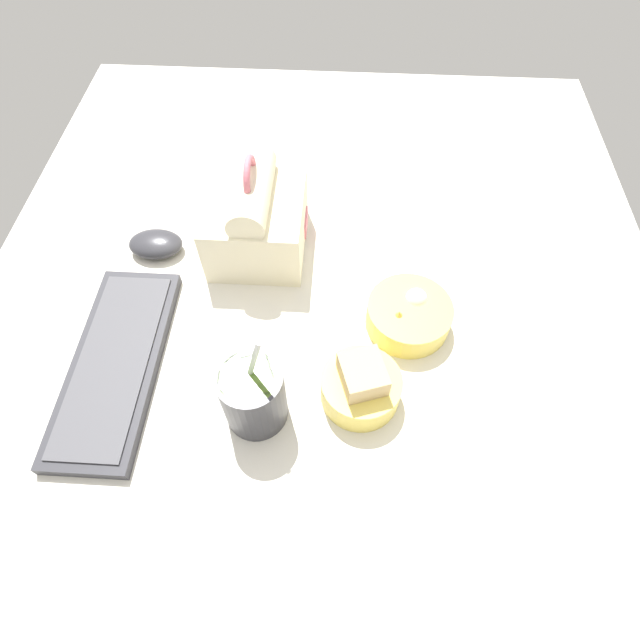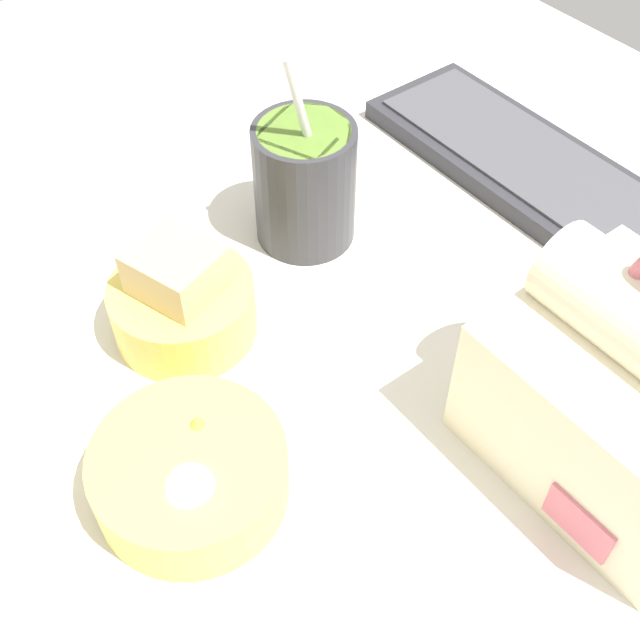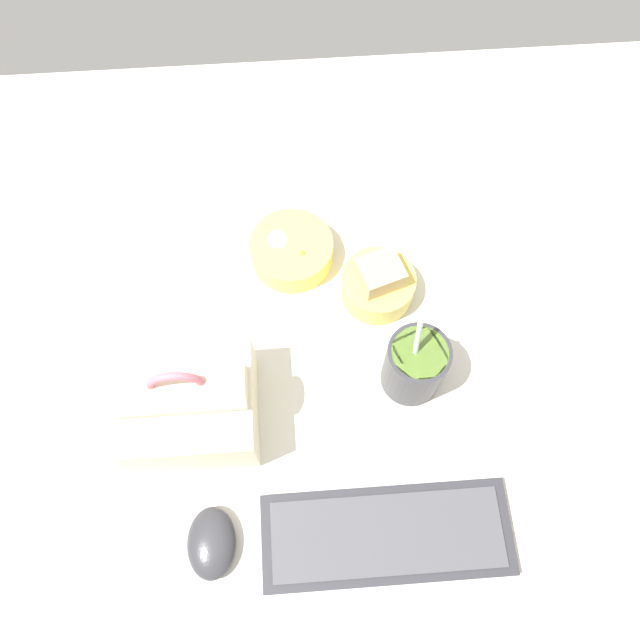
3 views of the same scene
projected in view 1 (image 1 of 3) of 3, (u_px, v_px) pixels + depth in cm
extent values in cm
cube|color=silver|center=(318.00, 331.00, 77.03)|extent=(140.00, 110.00, 2.00)
cube|color=#2D2D33|center=(116.00, 364.00, 71.74)|extent=(32.11, 12.04, 1.80)
cube|color=#47474C|center=(114.00, 360.00, 70.86)|extent=(29.54, 9.88, 0.30)
cube|color=#EFE5C1|center=(257.00, 224.00, 81.07)|extent=(17.14, 15.28, 10.38)
cylinder|color=#EFE5C1|center=(252.00, 192.00, 75.42)|extent=(16.28, 5.71, 5.71)
cube|color=#DB707F|center=(306.00, 223.00, 84.42)|extent=(4.80, 0.30, 3.11)
torus|color=#DB707F|center=(250.00, 179.00, 73.27)|extent=(7.00, 1.00, 7.00)
cylinder|color=#333338|center=(253.00, 396.00, 64.15)|extent=(8.45, 8.45, 10.66)
cylinder|color=olive|center=(249.00, 378.00, 59.95)|extent=(7.44, 7.44, 0.60)
cylinder|color=silver|center=(251.00, 368.00, 59.07)|extent=(0.70, 3.64, 12.06)
cylinder|color=#EFD65B|center=(361.00, 388.00, 68.00)|extent=(10.96, 10.96, 4.71)
cube|color=tan|center=(362.00, 380.00, 65.83)|extent=(7.43, 7.08, 6.59)
cylinder|color=#EFD65B|center=(409.00, 315.00, 74.80)|extent=(12.69, 12.69, 4.35)
ellipsoid|color=white|center=(416.00, 300.00, 74.66)|extent=(3.45, 3.45, 4.06)
cone|color=#EFBC47|center=(398.00, 319.00, 72.98)|extent=(5.74, 5.74, 3.70)
sphere|color=#4C5623|center=(434.00, 314.00, 74.81)|extent=(1.52, 1.52, 1.52)
sphere|color=#4C5623|center=(429.00, 311.00, 75.12)|extent=(1.52, 1.52, 1.52)
sphere|color=#4C5623|center=(423.00, 310.00, 75.19)|extent=(1.52, 1.52, 1.52)
sphere|color=#4C5623|center=(418.00, 312.00, 74.99)|extent=(1.52, 1.52, 1.52)
ellipsoid|color=#333338|center=(156.00, 244.00, 83.43)|extent=(6.27, 9.00, 3.20)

